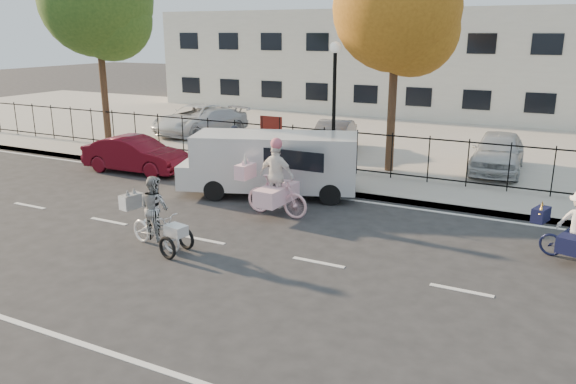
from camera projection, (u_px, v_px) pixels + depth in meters
The scene contains 21 objects.
ground at pixel (203, 240), 13.37m from camera, with size 120.00×120.00×0.00m, color #333334.
road_markings at pixel (203, 240), 13.37m from camera, with size 60.00×9.52×0.01m, color silver, non-canonical shape.
curb at pixel (296, 187), 17.68m from camera, with size 60.00×0.10×0.15m, color #A8A399.
sidewalk at pixel (310, 179), 18.58m from camera, with size 60.00×2.20×0.15m, color #A8A399.
parking_lot at pixel (390, 136), 26.20m from camera, with size 60.00×15.60×0.15m, color #A8A399.
iron_fence at pixel (324, 149), 19.29m from camera, with size 58.00×0.06×1.50m, color black, non-canonical shape.
building at pixel (441, 62), 33.97m from camera, with size 34.00×10.00×6.00m, color silver.
lamppost at pixel (334, 85), 18.12m from camera, with size 0.36×0.36×4.33m.
street_sign at pixel (271, 131), 19.61m from camera, with size 0.85×0.06×1.80m.
zebra_trike at pixel (155, 220), 12.76m from camera, with size 1.97×1.01×1.69m.
unicorn_bike at pixel (275, 187), 14.94m from camera, with size 2.11×1.47×2.13m.
bull_bike at pixel (576, 234), 11.96m from camera, with size 1.76×1.24×1.59m.
white_van at pixel (273, 162), 16.80m from camera, with size 5.69×3.30×1.87m.
red_sedan at pixel (136, 155), 19.67m from camera, with size 1.33×3.81×1.25m, color #510914.
pedestrian at pixel (235, 147), 19.52m from camera, with size 0.56×0.37×1.53m, color black.
lot_car_a at pixel (208, 122), 26.08m from camera, with size 1.65×4.06×1.18m, color #B9BCC2.
lot_car_b at pixel (195, 119), 26.42m from camera, with size 2.18×4.72×1.31m, color white.
lot_car_c at pixel (333, 137), 22.28m from camera, with size 1.28×3.67×1.21m, color #54565D.
lot_car_d at pixel (498, 152), 19.16m from camera, with size 1.61×3.99×1.36m, color #B9BDC1.
tree_west at pixel (100, 6), 22.38m from camera, with size 4.50×4.50×8.25m.
tree_mid at pixel (401, 14), 18.03m from camera, with size 4.15×4.15×7.61m.
Camera 1 is at (7.47, -10.26, 4.79)m, focal length 35.00 mm.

